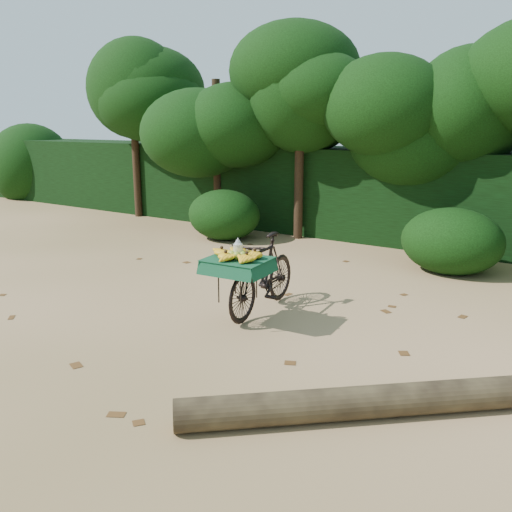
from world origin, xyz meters
The scene contains 7 objects.
ground centered at (0.00, 0.00, 0.00)m, with size 80.00×80.00×0.00m, color tan.
vendor_bicycle centered at (0.02, 1.07, 0.50)m, with size 0.75×1.74×0.98m.
fallen_log centered at (2.33, -0.37, 0.13)m, with size 0.27×0.27×3.68m, color brown.
hedge_backdrop centered at (0.00, 6.30, 0.90)m, with size 26.00×1.80×1.80m, color black.
tree_row centered at (-0.65, 5.50, 2.00)m, with size 14.50×2.00×4.00m, color black, non-canonical shape.
bush_clumps centered at (0.50, 4.30, 0.45)m, with size 8.80×1.70×0.90m, color black, non-canonical shape.
leaf_litter centered at (0.00, 0.65, 0.01)m, with size 7.00×7.30×0.01m, color #543316, non-canonical shape.
Camera 1 is at (3.57, -4.35, 2.33)m, focal length 38.00 mm.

